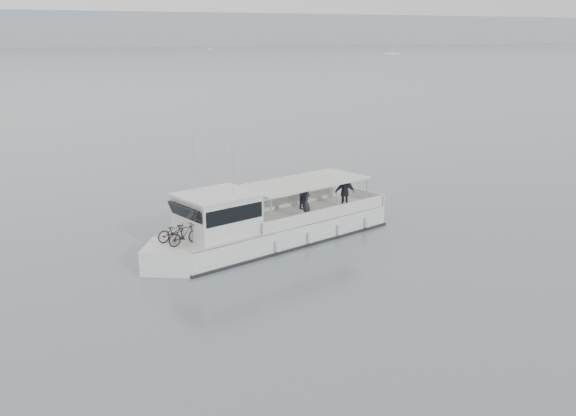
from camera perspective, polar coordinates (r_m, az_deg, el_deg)
name	(u,v)px	position (r m, az deg, el deg)	size (l,w,h in m)	color
ground	(280,245)	(30.72, -0.76, -3.27)	(1400.00, 1400.00, 0.00)	slate
tour_boat	(259,227)	(30.31, -2.55, -1.71)	(13.40, 6.37, 5.64)	white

